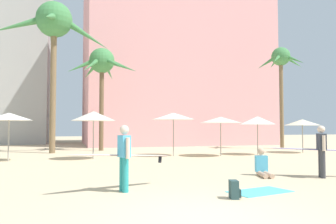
# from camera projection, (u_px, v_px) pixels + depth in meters

# --- Properties ---
(ground) EXTENTS (120.00, 120.00, 0.00)m
(ground) POSITION_uv_depth(u_px,v_px,m) (209.00, 218.00, 6.14)
(ground) COLOR #C6B28C
(hotel_pink) EXTENTS (17.57, 11.77, 16.41)m
(hotel_pink) POSITION_uv_depth(u_px,v_px,m) (172.00, 65.00, 35.34)
(hotel_pink) COLOR pink
(hotel_pink) RESTS_ON ground
(palm_tree_far_left) EXTENTS (3.52, 3.76, 7.88)m
(palm_tree_far_left) POSITION_uv_depth(u_px,v_px,m) (281.00, 64.00, 26.35)
(palm_tree_far_left) COLOR brown
(palm_tree_far_left) RESTS_ON ground
(palm_tree_left) EXTENTS (7.40, 7.44, 9.82)m
(palm_tree_left) POSITION_uv_depth(u_px,v_px,m) (54.00, 26.00, 22.01)
(palm_tree_left) COLOR brown
(palm_tree_left) RESTS_ON ground
(palm_tree_center) EXTENTS (5.15, 4.71, 7.35)m
(palm_tree_center) POSITION_uv_depth(u_px,v_px,m) (102.00, 66.00, 24.37)
(palm_tree_center) COLOR brown
(palm_tree_center) RESTS_ON ground
(cafe_umbrella_0) EXTENTS (2.18, 2.18, 2.35)m
(cafe_umbrella_0) POSITION_uv_depth(u_px,v_px,m) (9.00, 117.00, 16.45)
(cafe_umbrella_0) COLOR gray
(cafe_umbrella_0) RESTS_ON ground
(cafe_umbrella_2) EXTENTS (2.25, 2.25, 2.17)m
(cafe_umbrella_2) POSITION_uv_depth(u_px,v_px,m) (302.00, 122.00, 22.06)
(cafe_umbrella_2) COLOR gray
(cafe_umbrella_2) RESTS_ON ground
(cafe_umbrella_3) EXTENTS (2.15, 2.15, 2.31)m
(cafe_umbrella_3) POSITION_uv_depth(u_px,v_px,m) (257.00, 120.00, 20.54)
(cafe_umbrella_3) COLOR gray
(cafe_umbrella_3) RESTS_ON ground
(cafe_umbrella_4) EXTENTS (2.49, 2.49, 2.49)m
(cafe_umbrella_4) POSITION_uv_depth(u_px,v_px,m) (173.00, 116.00, 19.65)
(cafe_umbrella_4) COLOR gray
(cafe_umbrella_4) RESTS_ON ground
(cafe_umbrella_5) EXTENTS (2.39, 2.39, 2.26)m
(cafe_umbrella_5) POSITION_uv_depth(u_px,v_px,m) (221.00, 120.00, 19.50)
(cafe_umbrella_5) COLOR gray
(cafe_umbrella_5) RESTS_ON ground
(cafe_umbrella_7) EXTENTS (2.28, 2.28, 2.48)m
(cafe_umbrella_7) POSITION_uv_depth(u_px,v_px,m) (94.00, 116.00, 17.65)
(cafe_umbrella_7) COLOR gray
(cafe_umbrella_7) RESTS_ON ground
(beach_towel) EXTENTS (1.73, 1.21, 0.01)m
(beach_towel) POSITION_uv_depth(u_px,v_px,m) (260.00, 192.00, 8.62)
(beach_towel) COLOR #4CC6D6
(beach_towel) RESTS_ON ground
(backpack) EXTENTS (0.30, 0.34, 0.42)m
(backpack) POSITION_uv_depth(u_px,v_px,m) (234.00, 190.00, 7.81)
(backpack) COLOR #284445
(backpack) RESTS_ON ground
(person_mid_right) EXTENTS (2.99, 1.32, 1.70)m
(person_mid_right) POSITION_uv_depth(u_px,v_px,m) (123.00, 155.00, 8.78)
(person_mid_right) COLOR teal
(person_mid_right) RESTS_ON ground
(person_near_left) EXTENTS (2.85, 1.60, 1.70)m
(person_near_left) POSITION_uv_depth(u_px,v_px,m) (319.00, 149.00, 11.19)
(person_near_left) COLOR #3D3D42
(person_near_left) RESTS_ON ground
(person_mid_left) EXTENTS (0.64, 1.05, 0.94)m
(person_mid_left) POSITION_uv_depth(u_px,v_px,m) (263.00, 166.00, 11.46)
(person_mid_left) COLOR #D1A889
(person_mid_left) RESTS_ON ground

